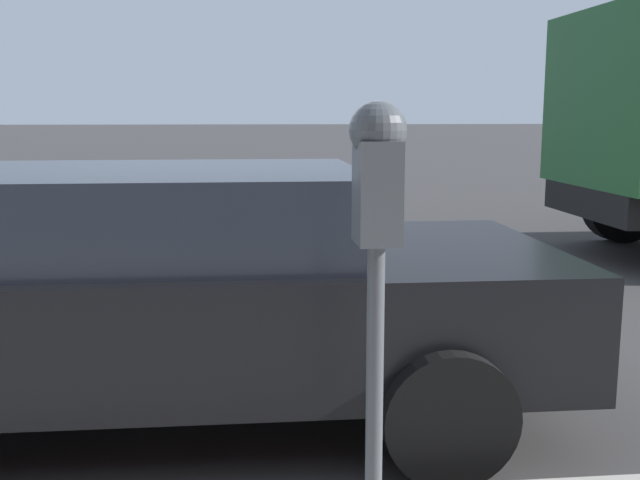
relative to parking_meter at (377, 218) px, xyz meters
The scene contains 3 objects.
ground_plane 3.11m from the parking_meter, 12.29° to the left, with size 220.00×220.00×0.00m, color #3D3A3A.
parking_meter is the anchor object (origin of this frame).
car_black 2.06m from the parking_meter, 26.47° to the left, with size 2.15×4.31×1.41m.
Camera 1 is at (-5.15, -0.16, 1.71)m, focal length 42.00 mm.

